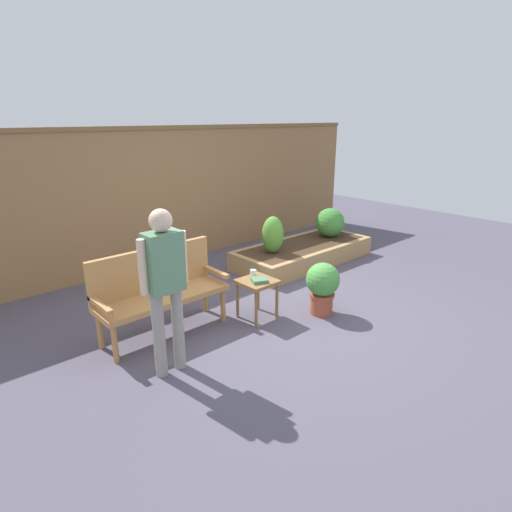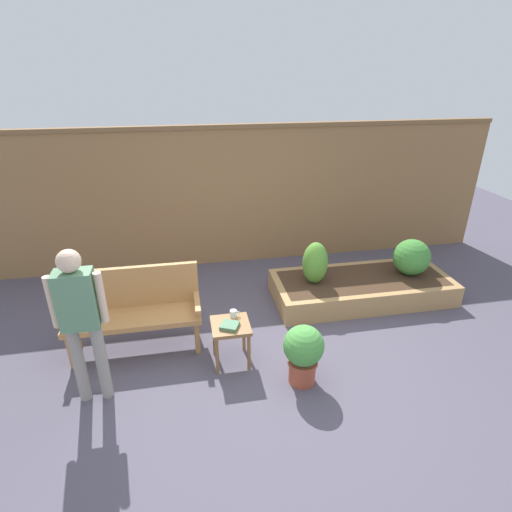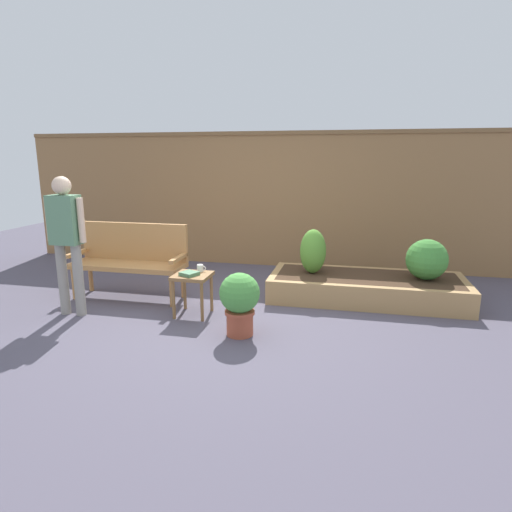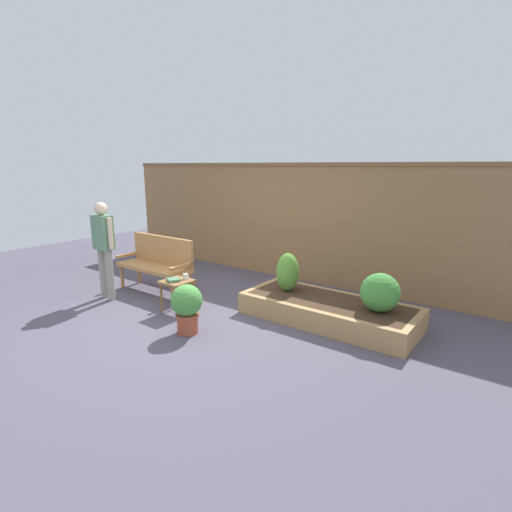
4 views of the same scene
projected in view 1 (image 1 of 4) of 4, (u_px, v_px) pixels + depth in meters
ground_plane at (283, 310)px, 5.24m from camera, size 14.00×14.00×0.00m
fence_back at (168, 195)px, 6.73m from camera, size 8.40×0.14×2.16m
garden_bench at (158, 285)px, 4.59m from camera, size 1.44×0.48×0.94m
side_table at (257, 287)px, 4.93m from camera, size 0.40×0.40×0.48m
cup_on_table at (253, 273)px, 5.02m from camera, size 0.11×0.07×0.08m
book_on_table at (259, 280)px, 4.85m from camera, size 0.23×0.22×0.04m
potted_boxwood at (323, 285)px, 5.05m from camera, size 0.41×0.41×0.64m
raised_planter_bed at (303, 253)px, 6.95m from camera, size 2.40×1.00×0.30m
shrub_near_bench at (273, 235)px, 6.39m from camera, size 0.33×0.33×0.57m
shrub_far_corner at (330, 223)px, 7.28m from camera, size 0.50×0.50×0.50m
person_by_bench at (165, 279)px, 3.71m from camera, size 0.47×0.20×1.56m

